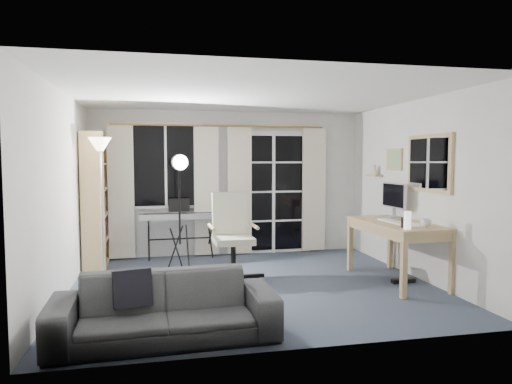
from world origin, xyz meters
TOP-DOWN VIEW (x-y plane):
  - floor at (0.00, 0.00)m, footprint 4.50×4.00m
  - window at (-1.05, 1.97)m, footprint 1.20×0.08m
  - french_door at (0.75, 1.97)m, footprint 1.32×0.09m
  - curtains at (-0.14, 1.88)m, footprint 3.60×0.07m
  - bookshelf at (-2.12, 1.48)m, footprint 0.36×0.94m
  - torchiere_lamp at (-1.92, 0.81)m, footprint 0.35×0.35m
  - keyboard_piano at (-0.85, 1.70)m, footprint 1.26×0.63m
  - studio_light at (-0.87, 0.92)m, footprint 0.33×0.34m
  - office_chair at (-0.21, 0.40)m, footprint 0.77×0.80m
  - desk at (1.88, -0.19)m, footprint 0.79×1.49m
  - monitor at (2.08, 0.26)m, footprint 0.19×0.57m
  - desk_clutter at (1.82, -0.43)m, footprint 0.44×0.90m
  - mug at (1.98, -0.69)m, footprint 0.13×0.11m
  - wall_mirror at (2.22, -0.35)m, footprint 0.04×0.94m
  - framed_print at (2.23, 0.55)m, footprint 0.03×0.42m
  - wall_shelf at (2.16, 1.05)m, footprint 0.16×0.30m
  - sofa at (-1.11, -1.55)m, footprint 1.99×0.65m

SIDE VIEW (x-z plane):
  - floor at x=0.00m, z-range -0.02..0.00m
  - sofa at x=-1.11m, z-range 0.00..0.77m
  - desk_clutter at x=1.82m, z-range 0.12..1.11m
  - office_chair at x=-0.21m, z-range 0.10..1.26m
  - desk at x=1.88m, z-range 0.30..1.08m
  - keyboard_piano at x=-0.85m, z-range 0.23..1.15m
  - mug at x=1.98m, z-range 0.78..0.91m
  - bookshelf at x=-2.12m, z-range -0.05..1.94m
  - french_door at x=0.75m, z-range -0.03..2.08m
  - monitor at x=2.08m, z-range 0.84..1.33m
  - curtains at x=-0.14m, z-range 0.03..2.16m
  - studio_light at x=-0.87m, z-range 0.52..2.22m
  - wall_shelf at x=2.16m, z-range 1.32..1.50m
  - window at x=-1.05m, z-range 0.80..2.20m
  - torchiere_lamp at x=-1.92m, z-range 0.58..2.47m
  - wall_mirror at x=2.22m, z-range 1.18..1.92m
  - framed_print at x=2.23m, z-range 1.44..1.76m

